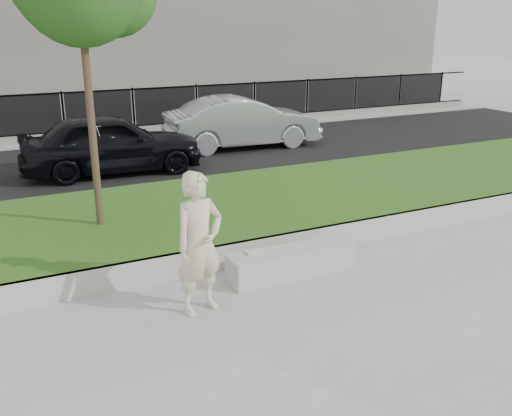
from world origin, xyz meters
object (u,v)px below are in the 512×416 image
man (199,244)px  car_silver (243,122)px  stone_bench (292,262)px  car_dark (112,143)px  book (254,252)px

man → car_silver: man is taller
stone_bench → man: size_ratio=1.05×
stone_bench → car_dark: size_ratio=0.46×
car_dark → man: bearing=179.7°
man → car_dark: man is taller
man → car_dark: 7.64m
car_dark → car_silver: car_silver is taller
book → car_silver: size_ratio=0.05×
stone_bench → car_silver: car_silver is taller
stone_bench → car_silver: bearing=69.7°
stone_bench → car_dark: bearing=98.5°
stone_bench → car_silver: (3.12, 8.46, 0.59)m
stone_bench → book: size_ratio=7.98×
car_dark → car_silver: size_ratio=0.96×
man → car_dark: (0.57, 7.61, -0.17)m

